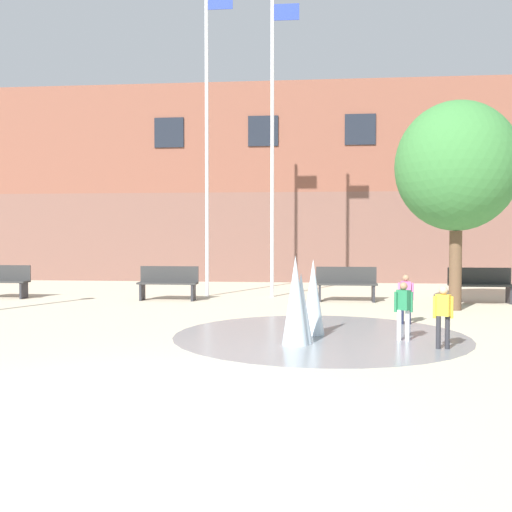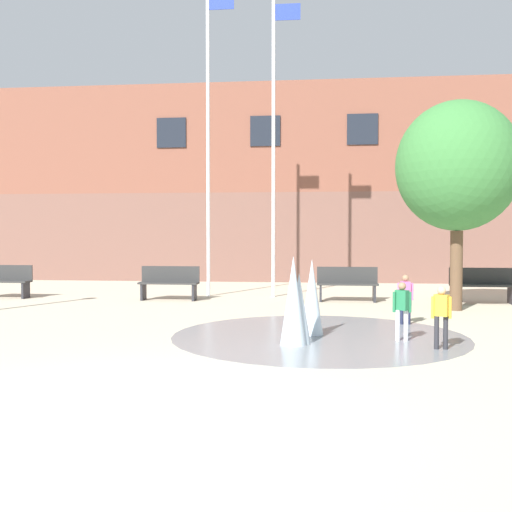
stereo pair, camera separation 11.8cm
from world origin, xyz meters
name	(u,v)px [view 2 (the right image)]	position (x,y,z in m)	size (l,w,h in m)	color
ground_plane	(113,417)	(0.00, 0.00, 0.00)	(100.00, 100.00, 0.00)	#BCB299
library_building	(272,188)	(0.00, 19.27, 3.68)	(36.00, 6.05, 7.35)	brown
splash_fountain	(306,310)	(1.78, 4.50, 0.51)	(5.17, 5.17, 1.44)	gray
park_bench_far_left	(3,281)	(-6.81, 10.19, 0.48)	(1.60, 0.44, 0.91)	#28282D
park_bench_center	(169,282)	(-2.03, 10.13, 0.48)	(1.60, 0.44, 0.91)	#28282D
park_bench_under_right_flagpole	(347,283)	(2.73, 10.32, 0.48)	(1.60, 0.44, 0.91)	#28282D
park_bench_far_right	(482,285)	(6.16, 10.27, 0.48)	(1.60, 0.44, 0.91)	#28282D
child_running	(402,307)	(3.38, 4.54, 0.58)	(0.31, 0.23, 0.99)	silver
child_in_fountain	(441,312)	(3.89, 3.87, 0.58)	(0.31, 0.22, 0.99)	#28282D
child_with_pink_shirt	(405,295)	(3.69, 6.39, 0.58)	(0.31, 0.24, 0.99)	#1E233D
flagpole_left	(209,130)	(-1.15, 11.29, 4.74)	(0.80, 0.10, 8.96)	silver
flagpole_right	(274,136)	(0.72, 11.29, 4.55)	(0.80, 0.10, 8.60)	silver
street_tree_near_building	(458,167)	(5.18, 8.74, 3.35)	(2.84, 2.84, 4.87)	brown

